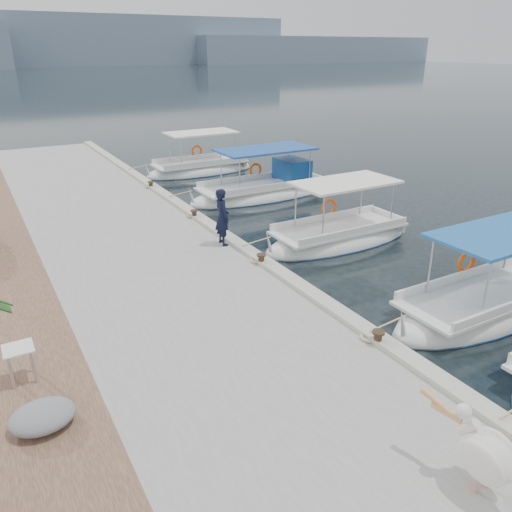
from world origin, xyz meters
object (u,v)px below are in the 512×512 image
(fishing_caique_d, at_px, (264,192))
(fisherman, at_px, (222,217))
(pelican, at_px, (484,453))
(fishing_caique_b, at_px, (486,308))
(fishing_caique_c, at_px, (338,239))
(fishing_caique_e, at_px, (200,170))

(fishing_caique_d, relative_size, fisherman, 3.97)
(fishing_caique_d, xyz_separation_m, pelican, (-6.13, -16.45, 0.95))
(fishing_caique_b, relative_size, fishing_caique_c, 1.06)
(pelican, xyz_separation_m, fisherman, (1.13, 10.68, 0.29))
(pelican, bearing_deg, fishing_caique_c, 61.66)
(pelican, height_order, fisherman, fisherman)
(fishing_caique_b, xyz_separation_m, fishing_caique_c, (-0.18, 5.98, 0.00))
(fishing_caique_c, height_order, fishing_caique_e, same)
(fishing_caique_c, relative_size, fishing_caique_d, 0.81)
(fishing_caique_b, xyz_separation_m, pelican, (-5.52, -3.92, 1.02))
(fishing_caique_d, relative_size, fishing_caique_e, 1.18)
(fishing_caique_c, distance_m, fishing_caique_e, 12.44)
(fishing_caique_b, xyz_separation_m, fisherman, (-4.39, 6.77, 1.31))
(fishing_caique_c, height_order, fishing_caique_d, same)
(fishing_caique_e, xyz_separation_m, fisherman, (-4.34, -11.65, 1.31))
(pelican, bearing_deg, fishing_caique_b, 35.37)
(fishing_caique_d, xyz_separation_m, fishing_caique_e, (-0.66, 5.88, -0.06))
(fishing_caique_d, bearing_deg, fisherman, -130.91)
(fishing_caique_c, relative_size, fishing_caique_e, 0.96)
(fishing_caique_b, distance_m, fishing_caique_d, 12.55)
(fishing_caique_d, bearing_deg, fishing_caique_e, 96.38)
(fishing_caique_b, xyz_separation_m, fishing_caique_e, (-0.05, 18.41, -0.00))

